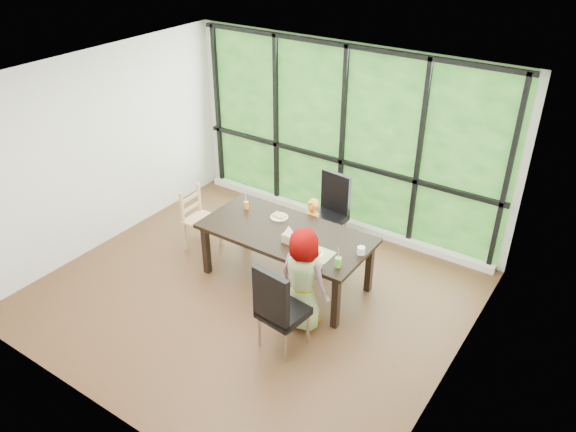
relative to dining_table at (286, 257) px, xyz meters
The scene contains 23 objects.
ground 0.64m from the dining_table, 112.37° to the right, with size 5.00×5.00×0.00m, color black.
back_wall 2.03m from the dining_table, 96.30° to the left, with size 5.00×5.00×0.00m, color silver.
foliage_backdrop 2.02m from the dining_table, 96.37° to the left, with size 4.80×0.02×2.65m, color #184C17.
window_mullions 1.98m from the dining_table, 96.52° to the left, with size 4.80×0.06×2.65m, color black, non-canonical shape.
window_sill 1.72m from the dining_table, 96.67° to the left, with size 4.80×0.12×0.10m, color silver.
dining_table is the anchor object (origin of this frame).
chair_window_leather 1.01m from the dining_table, 89.40° to the left, with size 0.46×0.46×1.08m, color black.
chair_interior_leather 1.21m from the dining_table, 57.04° to the right, with size 0.46×0.46×1.08m, color black.
chair_end_beech 1.41m from the dining_table, behind, with size 0.42×0.40×0.90m, color tan.
child_toddler 0.63m from the dining_table, 90.00° to the left, with size 0.33×0.22×0.91m, color orange.
child_older 0.90m from the dining_table, 42.55° to the right, with size 0.62×0.40×1.27m, color gray.
placemat 0.71m from the dining_table, 20.13° to the right, with size 0.40×0.29×0.01m, color tan.
plate_far 0.52m from the dining_table, 138.15° to the left, with size 0.23×0.23×0.01m, color white.
plate_near 0.71m from the dining_table, 22.17° to the right, with size 0.22×0.22×0.01m, color white.
orange_cup 0.89m from the dining_table, 166.22° to the left, with size 0.07×0.07×0.10m, color orange.
green_cup 1.05m from the dining_table, 18.08° to the right, with size 0.07×0.07×0.12m, color #5FD33B.
white_mug 1.09m from the dining_table, ahead, with size 0.09×0.09×0.09m, color white.
tissue_box 0.49m from the dining_table, 47.22° to the right, with size 0.13×0.13×0.11m, color tan.
crepe_rolls_far 0.54m from the dining_table, 138.15° to the left, with size 0.20×0.12×0.04m, color tan, non-canonical shape.
crepe_rolls_near 0.73m from the dining_table, 22.17° to the right, with size 0.15×0.12×0.04m, color tan, non-canonical shape.
straw_white 0.94m from the dining_table, 166.22° to the left, with size 0.01×0.01×0.20m, color white.
straw_pink 1.09m from the dining_table, 18.08° to the right, with size 0.01×0.01×0.20m, color pink.
tissue 0.59m from the dining_table, 47.22° to the right, with size 0.12×0.12×0.11m, color white.
Camera 1 is at (3.54, -4.43, 4.40)m, focal length 35.19 mm.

